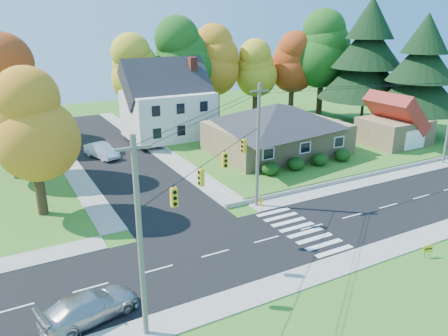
% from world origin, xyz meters
% --- Properties ---
extents(ground, '(120.00, 120.00, 0.00)m').
position_xyz_m(ground, '(0.00, 0.00, 0.00)').
color(ground, '#3D7923').
extents(road_main, '(90.00, 8.00, 0.02)m').
position_xyz_m(road_main, '(0.00, 0.00, 0.01)').
color(road_main, black).
rests_on(road_main, ground).
extents(road_cross, '(8.00, 44.00, 0.02)m').
position_xyz_m(road_cross, '(-8.00, 26.00, 0.01)').
color(road_cross, black).
rests_on(road_cross, ground).
extents(sidewalk_north, '(90.00, 2.00, 0.08)m').
position_xyz_m(sidewalk_north, '(0.00, 5.00, 0.04)').
color(sidewalk_north, '#9C9A90').
rests_on(sidewalk_north, ground).
extents(sidewalk_south, '(90.00, 2.00, 0.08)m').
position_xyz_m(sidewalk_south, '(0.00, -5.00, 0.04)').
color(sidewalk_south, '#9C9A90').
rests_on(sidewalk_south, ground).
extents(lawn, '(30.00, 30.00, 0.50)m').
position_xyz_m(lawn, '(13.00, 21.00, 0.25)').
color(lawn, '#3D7923').
rests_on(lawn, ground).
extents(ranch_house, '(14.60, 10.60, 5.40)m').
position_xyz_m(ranch_house, '(8.00, 16.00, 3.27)').
color(ranch_house, tan).
rests_on(ranch_house, lawn).
extents(colonial_house, '(10.40, 8.40, 9.60)m').
position_xyz_m(colonial_house, '(0.04, 28.00, 4.58)').
color(colonial_house, silver).
rests_on(colonial_house, lawn).
extents(garage, '(7.30, 6.30, 4.60)m').
position_xyz_m(garage, '(22.00, 11.99, 2.84)').
color(garage, tan).
rests_on(garage, lawn).
extents(hedge_row, '(10.70, 1.70, 1.27)m').
position_xyz_m(hedge_row, '(7.50, 9.80, 1.14)').
color(hedge_row, '#163A10').
rests_on(hedge_row, lawn).
extents(traffic_infrastructure, '(38.10, 10.66, 10.00)m').
position_xyz_m(traffic_infrastructure, '(-0.15, 1.35, 5.15)').
color(traffic_infrastructure, '#666059').
rests_on(traffic_infrastructure, ground).
extents(tree_lot_0, '(6.72, 6.72, 12.51)m').
position_xyz_m(tree_lot_0, '(-2.00, 34.00, 8.31)').
color(tree_lot_0, '#3F2A19').
rests_on(tree_lot_0, lawn).
extents(tree_lot_1, '(7.84, 7.84, 14.60)m').
position_xyz_m(tree_lot_1, '(4.00, 33.00, 9.61)').
color(tree_lot_1, '#3F2A19').
rests_on(tree_lot_1, lawn).
extents(tree_lot_2, '(7.28, 7.28, 13.56)m').
position_xyz_m(tree_lot_2, '(10.00, 34.00, 8.96)').
color(tree_lot_2, '#3F2A19').
rests_on(tree_lot_2, lawn).
extents(tree_lot_3, '(6.16, 6.16, 11.47)m').
position_xyz_m(tree_lot_3, '(16.00, 33.00, 7.65)').
color(tree_lot_3, '#3F2A19').
rests_on(tree_lot_3, lawn).
extents(tree_lot_4, '(6.72, 6.72, 12.51)m').
position_xyz_m(tree_lot_4, '(22.00, 32.00, 8.31)').
color(tree_lot_4, '#3F2A19').
rests_on(tree_lot_4, lawn).
extents(tree_lot_5, '(8.40, 8.40, 15.64)m').
position_xyz_m(tree_lot_5, '(26.00, 30.00, 10.27)').
color(tree_lot_5, '#3F2A19').
rests_on(tree_lot_5, lawn).
extents(conifer_east_a, '(12.80, 12.80, 16.96)m').
position_xyz_m(conifer_east_a, '(27.00, 22.00, 9.39)').
color(conifer_east_a, '#3F2A19').
rests_on(conifer_east_a, lawn).
extents(conifer_east_b, '(11.20, 11.20, 14.84)m').
position_xyz_m(conifer_east_b, '(28.00, 14.00, 8.28)').
color(conifer_east_b, '#3F2A19').
rests_on(conifer_east_b, lawn).
extents(tree_west_0, '(6.16, 6.16, 11.47)m').
position_xyz_m(tree_west_0, '(-17.00, 12.00, 7.15)').
color(tree_west_0, '#3F2A19').
rests_on(tree_west_0, ground).
extents(tree_west_1, '(7.28, 7.28, 13.56)m').
position_xyz_m(tree_west_1, '(-18.00, 22.00, 8.46)').
color(tree_west_1, '#3F2A19').
rests_on(tree_west_1, ground).
extents(tree_west_2, '(6.72, 6.72, 12.51)m').
position_xyz_m(tree_west_2, '(-17.00, 32.00, 7.81)').
color(tree_west_2, '#3F2A19').
rests_on(tree_west_2, ground).
extents(silver_sedan, '(5.38, 3.16, 1.46)m').
position_xyz_m(silver_sedan, '(-16.62, -2.78, 0.75)').
color(silver_sedan, '#B3B3B6').
rests_on(silver_sedan, road_main).
extents(white_car, '(3.08, 5.11, 1.59)m').
position_xyz_m(white_car, '(-9.32, 24.53, 0.82)').
color(white_car, silver).
rests_on(white_car, road_cross).
extents(fire_hydrant, '(0.47, 0.37, 0.83)m').
position_xyz_m(fire_hydrant, '(-1.22, 4.97, 0.40)').
color(fire_hydrant, yellow).
rests_on(fire_hydrant, ground).
extents(yard_sign, '(0.67, 0.22, 0.86)m').
position_xyz_m(yard_sign, '(3.68, -6.94, 0.61)').
color(yard_sign, black).
rests_on(yard_sign, ground).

